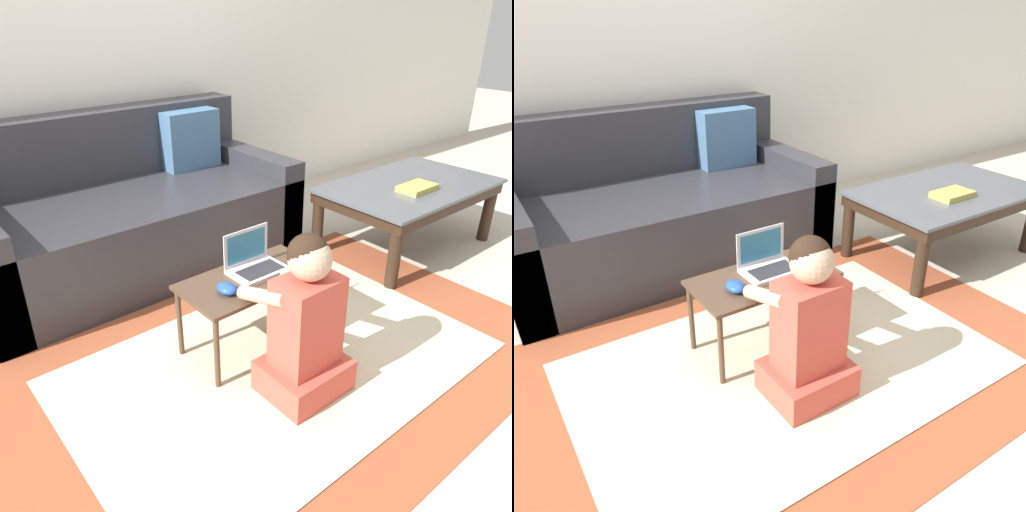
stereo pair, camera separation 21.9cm
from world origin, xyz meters
TOP-DOWN VIEW (x-y plane):
  - ground_plane at (0.00, 0.00)m, footprint 16.00×16.00m
  - wall_back at (0.00, 1.57)m, footprint 9.00×0.06m
  - area_rug at (-0.13, -0.20)m, footprint 2.47×1.58m
  - couch at (-0.15, 1.08)m, footprint 1.83×0.92m
  - coffee_table at (1.28, 0.18)m, footprint 1.10×0.68m
  - laptop_desk at (-0.13, -0.02)m, footprint 0.63×0.32m
  - laptop at (-0.09, 0.01)m, footprint 0.24×0.17m
  - computer_mouse at (-0.29, -0.06)m, footprint 0.07×0.10m
  - person_seated at (-0.16, -0.38)m, footprint 0.32×0.39m
  - book_on_table at (1.21, 0.08)m, footprint 0.23×0.15m

SIDE VIEW (x-z plane):
  - ground_plane at x=0.00m, z-range 0.00..0.00m
  - area_rug at x=-0.13m, z-range 0.00..0.01m
  - couch at x=-0.15m, z-range -0.13..0.73m
  - person_seated at x=-0.16m, z-range -0.04..0.65m
  - laptop_desk at x=-0.13m, z-range 0.14..0.49m
  - coffee_table at x=1.28m, z-range 0.15..0.57m
  - computer_mouse at x=-0.29m, z-range 0.36..0.40m
  - laptop at x=-0.09m, z-range 0.30..0.48m
  - book_on_table at x=1.21m, z-range 0.42..0.45m
  - wall_back at x=0.00m, z-range 0.00..2.50m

